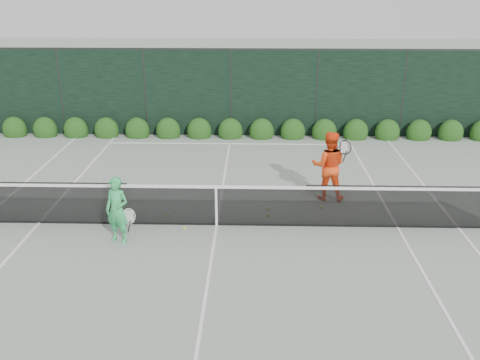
{
  "coord_description": "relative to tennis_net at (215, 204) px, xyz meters",
  "views": [
    {
      "loc": [
        0.84,
        -11.05,
        5.32
      ],
      "look_at": [
        0.53,
        0.3,
        1.0
      ],
      "focal_mm": 40.0,
      "sensor_mm": 36.0,
      "label": 1
    }
  ],
  "objects": [
    {
      "name": "player_man",
      "position": [
        2.75,
        1.67,
        0.36
      ],
      "size": [
        0.96,
        0.78,
        1.77
      ],
      "rotation": [
        0.0,
        0.0,
        3.01
      ],
      "color": "#FF4815",
      "rests_on": "ground"
    },
    {
      "name": "tennis_net",
      "position": [
        0.0,
        0.0,
        0.0
      ],
      "size": [
        12.9,
        0.1,
        1.07
      ],
      "color": "#113322",
      "rests_on": "ground"
    },
    {
      "name": "ground",
      "position": [
        0.02,
        0.0,
        -0.53
      ],
      "size": [
        80.0,
        80.0,
        0.0
      ],
      "primitive_type": "plane",
      "color": "gray",
      "rests_on": "ground"
    },
    {
      "name": "windscreen_fence",
      "position": [
        0.02,
        -2.71,
        0.98
      ],
      "size": [
        32.0,
        21.07,
        3.06
      ],
      "color": "black",
      "rests_on": "ground"
    },
    {
      "name": "tennis_balls",
      "position": [
        0.62,
        0.51,
        -0.5
      ],
      "size": [
        3.76,
        1.32,
        0.07
      ],
      "color": "#D0E031",
      "rests_on": "ground"
    },
    {
      "name": "hedge_row",
      "position": [
        0.02,
        7.15,
        -0.3
      ],
      "size": [
        31.66,
        0.65,
        0.94
      ],
      "color": "#13380F",
      "rests_on": "ground"
    },
    {
      "name": "player_woman",
      "position": [
        -2.01,
        -0.83,
        0.19
      ],
      "size": [
        0.65,
        0.51,
        1.45
      ],
      "rotation": [
        0.0,
        0.0,
        -0.34
      ],
      "color": "#35B562",
      "rests_on": "ground"
    },
    {
      "name": "court_lines",
      "position": [
        0.02,
        0.0,
        -0.53
      ],
      "size": [
        11.03,
        23.83,
        0.01
      ],
      "color": "white",
      "rests_on": "ground"
    }
  ]
}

